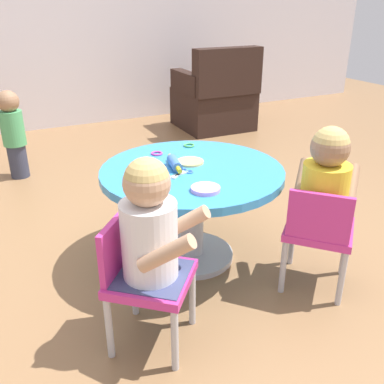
# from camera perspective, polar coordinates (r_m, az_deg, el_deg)

# --- Properties ---
(ground_plane) EXTENTS (10.00, 10.00, 0.00)m
(ground_plane) POSITION_cam_1_polar(r_m,az_deg,el_deg) (2.37, 0.00, -8.53)
(ground_plane) COLOR olive
(craft_table) EXTENTS (0.91, 0.91, 0.51)m
(craft_table) POSITION_cam_1_polar(r_m,az_deg,el_deg) (2.18, 0.00, 0.23)
(craft_table) COLOR silver
(craft_table) RESTS_ON ground
(child_chair_left) EXTENTS (0.42, 0.42, 0.54)m
(child_chair_left) POSITION_cam_1_polar(r_m,az_deg,el_deg) (1.70, -6.55, -10.91)
(child_chair_left) COLOR #B7B7BC
(child_chair_left) RESTS_ON ground
(seated_child_left) EXTENTS (0.44, 0.43, 0.51)m
(seated_child_left) POSITION_cam_1_polar(r_m,az_deg,el_deg) (1.57, -5.57, -4.38)
(seated_child_left) COLOR #3F4772
(seated_child_left) RESTS_ON ground
(child_chair_right) EXTENTS (0.42, 0.42, 0.54)m
(child_chair_right) POSITION_cam_1_polar(r_m,az_deg,el_deg) (2.07, 16.38, -4.97)
(child_chair_right) COLOR #B7B7BC
(child_chair_right) RESTS_ON ground
(seated_child_right) EXTENTS (0.44, 0.43, 0.51)m
(seated_child_right) POSITION_cam_1_polar(r_m,az_deg,el_deg) (2.01, 17.24, 1.21)
(seated_child_right) COLOR #3F4772
(seated_child_right) RESTS_ON ground
(armchair_dark) EXTENTS (0.73, 0.74, 0.85)m
(armchair_dark) POSITION_cam_1_polar(r_m,az_deg,el_deg) (4.63, 3.11, 12.13)
(armchair_dark) COLOR black
(armchair_dark) RESTS_ON ground
(toddler_standing) EXTENTS (0.17, 0.17, 0.67)m
(toddler_standing) POSITION_cam_1_polar(r_m,az_deg,el_deg) (3.54, -22.57, 7.34)
(toddler_standing) COLOR #33384C
(toddler_standing) RESTS_ON ground
(rolling_pin) EXTENTS (0.08, 0.23, 0.05)m
(rolling_pin) POSITION_cam_1_polar(r_m,az_deg,el_deg) (2.13, -2.32, 3.83)
(rolling_pin) COLOR #3F72CC
(rolling_pin) RESTS_ON craft_table
(craft_scissors) EXTENTS (0.14, 0.11, 0.01)m
(craft_scissors) POSITION_cam_1_polar(r_m,az_deg,el_deg) (2.07, -1.19, 2.58)
(craft_scissors) COLOR silver
(craft_scissors) RESTS_ON craft_table
(playdough_blob_0) EXTENTS (0.13, 0.13, 0.02)m
(playdough_blob_0) POSITION_cam_1_polar(r_m,az_deg,el_deg) (1.88, 1.81, 0.42)
(playdough_blob_0) COLOR #CC99E5
(playdough_blob_0) RESTS_ON craft_table
(playdough_blob_1) EXTENTS (0.14, 0.14, 0.01)m
(playdough_blob_1) POSITION_cam_1_polar(r_m,az_deg,el_deg) (2.20, -0.25, 4.01)
(playdough_blob_1) COLOR #F2CC72
(playdough_blob_1) RESTS_ON craft_table
(cookie_cutter_0) EXTENTS (0.06, 0.06, 0.01)m
(cookie_cutter_0) POSITION_cam_1_polar(r_m,az_deg,el_deg) (2.33, -4.68, 5.12)
(cookie_cutter_0) COLOR #D83FA5
(cookie_cutter_0) RESTS_ON craft_table
(cookie_cutter_1) EXTENTS (0.06, 0.06, 0.01)m
(cookie_cutter_1) POSITION_cam_1_polar(r_m,az_deg,el_deg) (2.46, -0.38, 6.19)
(cookie_cutter_1) COLOR #4CB259
(cookie_cutter_1) RESTS_ON craft_table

